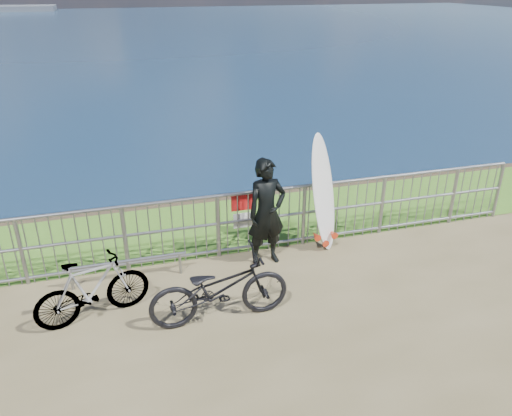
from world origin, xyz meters
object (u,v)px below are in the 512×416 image
object	(u,v)px
bicycle_near	(219,288)
bicycle_far	(92,289)
surfboard	(323,197)
surfer	(267,213)

from	to	relation	value
bicycle_near	bicycle_far	xyz separation A→B (m)	(-1.64, 0.51, -0.03)
surfboard	bicycle_far	world-z (taller)	surfboard
bicycle_far	surfer	bearing A→B (deg)	-88.76
bicycle_near	bicycle_far	distance (m)	1.72
surfer	bicycle_far	xyz separation A→B (m)	(-2.70, -0.79, -0.42)
surfboard	bicycle_near	size ratio (longest dim) A/B	1.06
surfer	bicycle_far	bearing A→B (deg)	-173.04
bicycle_far	surfboard	bearing A→B (deg)	-89.99
bicycle_near	surfer	bearing A→B (deg)	-40.30
surfboard	bicycle_near	world-z (taller)	surfboard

